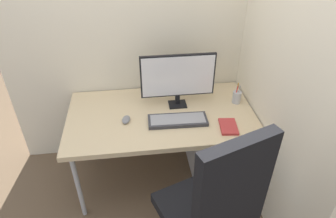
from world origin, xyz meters
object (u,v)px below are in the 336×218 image
(filing_cabinet, at_px, (214,138))
(monitor, at_px, (178,77))
(keyboard, at_px, (178,120))
(pen_holder, at_px, (237,97))
(notebook, at_px, (228,127))
(office_chair, at_px, (214,207))
(mouse, at_px, (126,120))

(filing_cabinet, relative_size, monitor, 1.02)
(filing_cabinet, relative_size, keyboard, 1.31)
(filing_cabinet, bearing_deg, pen_holder, -6.93)
(monitor, height_order, pen_holder, monitor)
(pen_holder, bearing_deg, notebook, -116.62)
(office_chair, relative_size, keyboard, 2.69)
(filing_cabinet, bearing_deg, notebook, -92.10)
(filing_cabinet, bearing_deg, monitor, 177.89)
(pen_holder, xyz_separation_m, notebook, (-0.16, -0.33, -0.04))
(office_chair, bearing_deg, pen_holder, 65.93)
(monitor, bearing_deg, keyboard, -98.02)
(monitor, distance_m, pen_holder, 0.54)
(monitor, bearing_deg, notebook, -47.05)
(filing_cabinet, xyz_separation_m, monitor, (-0.35, 0.01, 0.66))
(office_chair, relative_size, notebook, 6.55)
(notebook, bearing_deg, office_chair, -106.11)
(monitor, height_order, mouse, monitor)
(pen_holder, distance_m, notebook, 0.37)
(pen_holder, bearing_deg, filing_cabinet, 173.07)
(monitor, relative_size, pen_holder, 3.29)
(keyboard, relative_size, notebook, 2.43)
(office_chair, xyz_separation_m, monitor, (-0.07, 1.00, 0.32))
(keyboard, bearing_deg, notebook, -18.08)
(office_chair, distance_m, mouse, 0.96)
(monitor, relative_size, mouse, 5.83)
(office_chair, distance_m, filing_cabinet, 1.08)
(office_chair, height_order, notebook, office_chair)
(mouse, bearing_deg, monitor, 35.15)
(office_chair, xyz_separation_m, mouse, (-0.49, 0.82, 0.08))
(filing_cabinet, height_order, notebook, notebook)
(keyboard, bearing_deg, pen_holder, 21.32)
(mouse, height_order, pen_holder, pen_holder)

